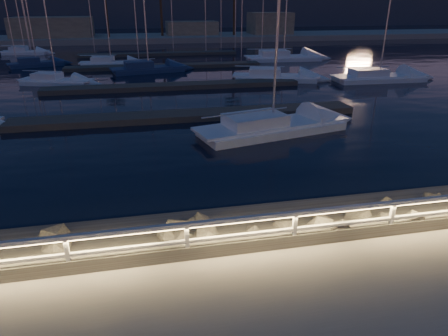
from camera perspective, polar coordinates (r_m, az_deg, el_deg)
The scene contains 16 objects.
ground at distance 11.37m, azimuth 5.07°, elevation -11.39°, with size 400.00×400.00×0.00m, color gray.
harbor_water at distance 40.97m, azimuth -7.72°, elevation 12.10°, with size 400.00×440.00×0.60m.
guard_rail at distance 10.94m, azimuth 4.86°, elevation -8.07°, with size 44.11×0.12×1.06m.
riprap at distance 12.60m, azimuth -26.94°, elevation -11.18°, with size 31.70×2.61×1.36m.
floating_docks at distance 42.13m, azimuth -7.91°, elevation 13.16°, with size 22.00×36.00×0.40m.
far_shore at distance 83.31m, azimuth -10.36°, elevation 18.06°, with size 160.00×14.00×5.20m.
distant_hills at distance 143.98m, azimuth -20.83°, elevation 20.58°, with size 230.00×37.50×18.00m.
sailboat_d at distance 23.00m, azimuth 6.42°, elevation 6.02°, with size 9.43×4.71×15.37m.
sailboat_f at distance 40.21m, azimuth -23.04°, elevation 11.46°, with size 6.91×4.09×11.40m.
sailboat_g at distance 39.39m, azimuth 7.07°, elevation 12.90°, with size 8.46×4.67×13.84m.
sailboat_h at distance 41.42m, azimuth 20.97°, elevation 12.10°, with size 9.15×3.03×15.30m.
sailboat_i at distance 52.97m, azimuth -25.38°, elevation 13.39°, with size 6.46×3.82×10.71m.
sailboat_j at distance 44.67m, azimuth -11.00°, elevation 13.81°, with size 8.20×3.87×13.49m.
sailboat_l at distance 53.75m, azimuth 8.23°, elevation 15.43°, with size 10.09×3.54×16.80m.
sailboat_m at distance 66.33m, azimuth -26.69°, elevation 14.64°, with size 6.63×2.72×11.04m.
sailboat_n at distance 50.18m, azimuth -16.05°, elevation 14.26°, with size 7.26×2.57×12.17m.
Camera 1 is at (-2.88, -8.99, 6.33)m, focal length 32.00 mm.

